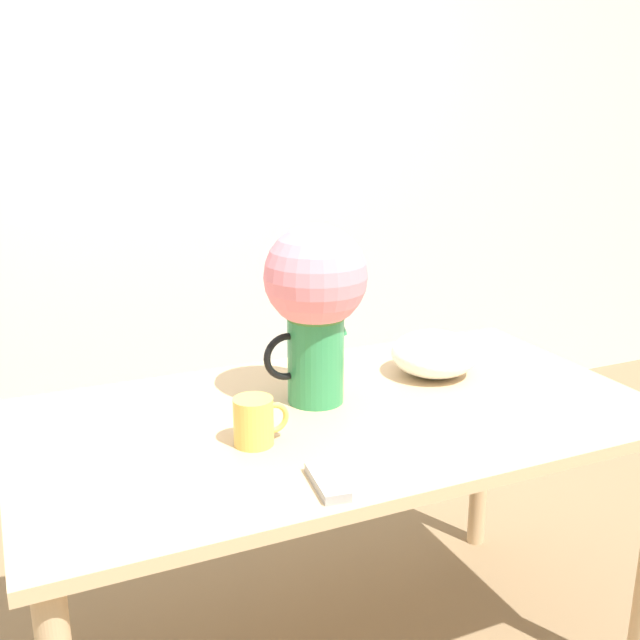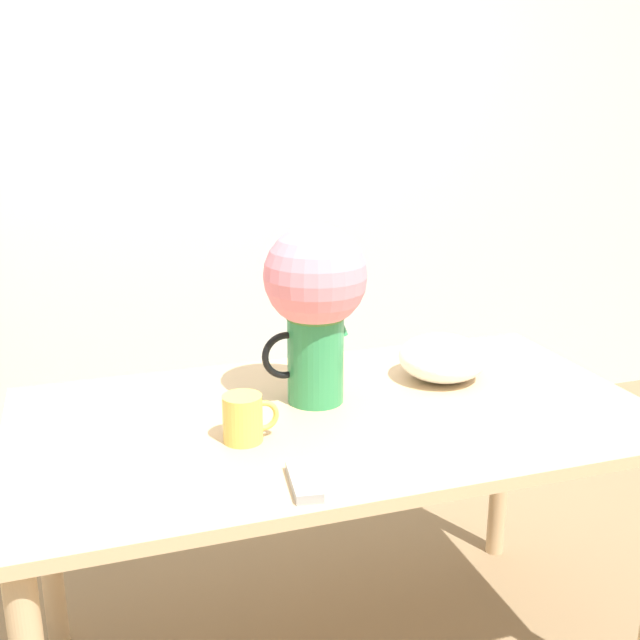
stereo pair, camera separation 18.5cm
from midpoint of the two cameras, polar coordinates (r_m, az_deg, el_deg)
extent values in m
cube|color=silver|center=(3.20, -14.55, 12.20)|extent=(8.00, 0.05, 2.60)
cube|color=tan|center=(1.86, -1.41, -7.49)|extent=(1.56, 0.85, 0.03)
cylinder|color=tan|center=(2.25, -23.15, -15.55)|extent=(0.06, 0.06, 0.74)
cylinder|color=tan|center=(2.63, 10.23, -9.48)|extent=(0.06, 0.06, 0.74)
cylinder|color=#2D844C|center=(1.88, -3.16, -2.86)|extent=(0.14, 0.14, 0.24)
cone|color=#2D844C|center=(1.87, -1.48, -0.22)|extent=(0.05, 0.05, 0.06)
torus|color=black|center=(1.85, -5.32, -2.82)|extent=(0.12, 0.02, 0.12)
sphere|color=#3D7033|center=(1.83, -3.24, 1.97)|extent=(0.19, 0.19, 0.19)
sphere|color=pink|center=(1.82, -3.26, 3.33)|extent=(0.26, 0.26, 0.26)
cylinder|color=gold|center=(1.69, -8.27, -7.73)|extent=(0.09, 0.09, 0.11)
torus|color=gold|center=(1.70, -6.73, -7.48)|extent=(0.07, 0.01, 0.07)
ellipsoid|color=white|center=(2.09, 6.18, -2.61)|extent=(0.24, 0.24, 0.12)
cube|color=#999999|center=(1.52, -3.01, -12.29)|extent=(0.07, 0.15, 0.02)
camera|label=1|loc=(0.09, -92.86, -0.85)|focal=42.00mm
camera|label=2|loc=(0.09, 87.14, 0.85)|focal=42.00mm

